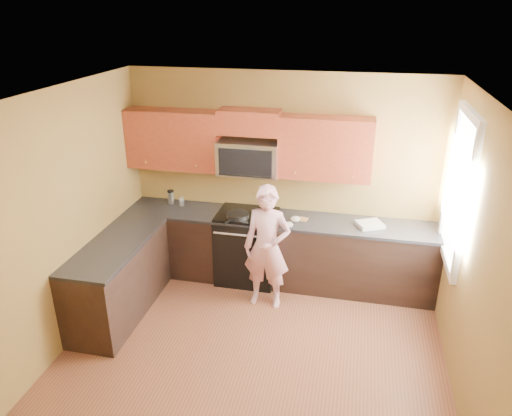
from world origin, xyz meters
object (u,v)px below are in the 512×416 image
(travel_mug, at_px, (171,203))
(microwave, at_px, (249,173))
(woman, at_px, (267,248))
(frying_pan, at_px, (238,217))
(stove, at_px, (247,246))
(butter_tub, at_px, (271,217))

(travel_mug, bearing_deg, microwave, -2.55)
(microwave, height_order, woman, microwave)
(frying_pan, relative_size, travel_mug, 2.64)
(stove, bearing_deg, microwave, 90.00)
(frying_pan, xyz_separation_m, travel_mug, (-1.02, 0.32, -0.03))
(frying_pan, height_order, travel_mug, travel_mug)
(microwave, bearing_deg, travel_mug, 177.45)
(stove, height_order, woman, woman)
(butter_tub, bearing_deg, microwave, 161.60)
(microwave, distance_m, frying_pan, 0.58)
(microwave, relative_size, woman, 0.50)
(stove, bearing_deg, butter_tub, 4.54)
(stove, xyz_separation_m, woman, (0.37, -0.53, 0.29))
(woman, relative_size, frying_pan, 3.09)
(woman, distance_m, butter_tub, 0.57)
(stove, bearing_deg, travel_mug, 171.01)
(stove, xyz_separation_m, butter_tub, (0.30, 0.02, 0.45))
(stove, xyz_separation_m, microwave, (0.00, 0.12, 0.97))
(microwave, relative_size, butter_tub, 5.93)
(microwave, relative_size, travel_mug, 4.05)
(butter_tub, bearing_deg, stove, -175.46)
(stove, relative_size, travel_mug, 5.06)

